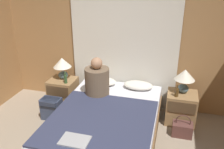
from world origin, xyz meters
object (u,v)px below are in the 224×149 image
at_px(handbag_on_floor, 182,129).
at_px(pillow_right, 138,85).
at_px(lamp_left, 62,65).
at_px(backpack_on_floor, 51,107).
at_px(pillow_left, 102,81).
at_px(beer_bottle_on_right_stand, 177,92).
at_px(bed, 107,125).
at_px(beer_bottle_on_left_stand, 65,79).
at_px(laptop_on_bed, 75,140).
at_px(nightstand_left, 63,92).
at_px(lamp_right, 185,77).
at_px(person_left_in_bed, 97,80).
at_px(nightstand_right, 181,108).

bearing_deg(handbag_on_floor, pillow_right, 148.54).
bearing_deg(lamp_left, backpack_on_floor, -89.01).
relative_size(lamp_left, pillow_left, 0.80).
bearing_deg(beer_bottle_on_right_stand, pillow_left, 170.79).
xyz_separation_m(bed, beer_bottle_on_right_stand, (0.98, 0.64, 0.36)).
relative_size(pillow_right, beer_bottle_on_left_stand, 2.36).
xyz_separation_m(pillow_left, beer_bottle_on_left_stand, (-0.62, -0.21, 0.07)).
bearing_deg(laptop_on_bed, nightstand_left, 120.79).
relative_size(nightstand_left, handbag_on_floor, 1.43).
height_order(lamp_right, beer_bottle_on_right_stand, lamp_right).
xyz_separation_m(bed, lamp_left, (-1.08, 0.82, 0.56)).
bearing_deg(backpack_on_floor, person_left_in_bed, 14.17).
xyz_separation_m(lamp_left, person_left_in_bed, (0.78, -0.35, -0.06)).
bearing_deg(person_left_in_bed, lamp_right, 14.34).
height_order(lamp_left, person_left_in_bed, person_left_in_bed).
bearing_deg(pillow_left, bed, -69.00).
bearing_deg(beer_bottle_on_left_stand, lamp_left, 126.64).
height_order(beer_bottle_on_left_stand, backpack_on_floor, beer_bottle_on_left_stand).
bearing_deg(pillow_right, beer_bottle_on_left_stand, -170.58).
bearing_deg(lamp_left, beer_bottle_on_left_stand, -53.36).
bearing_deg(nightstand_left, pillow_left, 7.07).
bearing_deg(beer_bottle_on_left_stand, backpack_on_floor, -108.16).
relative_size(person_left_in_bed, backpack_on_floor, 1.68).
relative_size(nightstand_right, pillow_right, 1.03).
height_order(pillow_left, laptop_on_bed, pillow_left).
bearing_deg(bed, pillow_right, 69.00).
bearing_deg(person_left_in_bed, beer_bottle_on_left_stand, 165.06).
relative_size(bed, handbag_on_floor, 5.66).
distance_m(bed, beer_bottle_on_right_stand, 1.22).
bearing_deg(backpack_on_floor, lamp_left, 90.99).
bearing_deg(beer_bottle_on_right_stand, bed, -146.79).
xyz_separation_m(pillow_left, backpack_on_floor, (-0.74, -0.58, -0.33)).
bearing_deg(backpack_on_floor, nightstand_left, 91.11).
bearing_deg(pillow_right, bed, -111.00).
xyz_separation_m(nightstand_right, lamp_right, (0.00, 0.06, 0.53)).
bearing_deg(laptop_on_bed, person_left_in_bed, 96.19).
distance_m(beer_bottle_on_left_stand, laptop_on_bed, 1.63).
height_order(bed, pillow_left, pillow_left).
height_order(nightstand_left, handbag_on_floor, nightstand_left).
height_order(bed, beer_bottle_on_left_stand, beer_bottle_on_left_stand).
bearing_deg(backpack_on_floor, lamp_right, 14.28).
bearing_deg(beer_bottle_on_left_stand, laptop_on_bed, -61.03).
bearing_deg(lamp_right, backpack_on_floor, -165.72).
bearing_deg(beer_bottle_on_left_stand, pillow_left, 18.81).
height_order(lamp_left, beer_bottle_on_left_stand, lamp_left).
height_order(lamp_left, lamp_right, same).
relative_size(beer_bottle_on_left_stand, backpack_on_floor, 0.56).
xyz_separation_m(lamp_left, beer_bottle_on_left_stand, (0.13, -0.18, -0.19)).
height_order(bed, backpack_on_floor, bed).
xyz_separation_m(nightstand_left, pillow_right, (1.40, 0.09, 0.28)).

